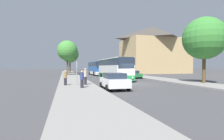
# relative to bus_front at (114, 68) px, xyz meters

# --- Properties ---
(ground_plane) EXTENTS (300.00, 300.00, 0.00)m
(ground_plane) POSITION_rel_bus_front_xyz_m (0.61, -7.10, -1.82)
(ground_plane) COLOR #424244
(ground_plane) RESTS_ON ground
(sidewalk_left) EXTENTS (4.00, 120.00, 0.15)m
(sidewalk_left) POSITION_rel_bus_front_xyz_m (-6.39, -7.10, -1.74)
(sidewalk_left) COLOR gray
(sidewalk_left) RESTS_ON ground_plane
(sidewalk_right) EXTENTS (4.00, 120.00, 0.15)m
(sidewalk_right) POSITION_rel_bus_front_xyz_m (7.61, -7.10, -1.74)
(sidewalk_right) COLOR gray
(sidewalk_right) RESTS_ON ground_plane
(building_right_background) EXTENTS (18.59, 15.05, 15.31)m
(building_right_background) POSITION_rel_bus_front_xyz_m (20.55, 24.61, 5.84)
(building_right_background) COLOR tan
(building_right_background) RESTS_ON ground_plane
(bus_front) EXTENTS (2.82, 11.97, 3.41)m
(bus_front) POSITION_rel_bus_front_xyz_m (0.00, 0.00, 0.00)
(bus_front) COLOR #238942
(bus_front) RESTS_ON ground_plane
(bus_middle) EXTENTS (3.03, 10.56, 3.28)m
(bus_middle) POSITION_rel_bus_front_xyz_m (0.04, 15.43, -0.07)
(bus_middle) COLOR silver
(bus_middle) RESTS_ON ground_plane
(parked_car_left_curb) EXTENTS (2.16, 4.11, 1.55)m
(parked_car_left_curb) POSITION_rel_bus_front_xyz_m (-3.25, -11.56, -1.01)
(parked_car_left_curb) COLOR silver
(parked_car_left_curb) RESTS_ON ground_plane
(parked_car_right_near) EXTENTS (1.95, 4.33, 1.40)m
(parked_car_right_near) POSITION_rel_bus_front_xyz_m (4.46, 2.53, -1.08)
(parked_car_right_near) COLOR #236B38
(parked_car_right_near) RESTS_ON ground_plane
(parked_car_right_far) EXTENTS (2.07, 3.95, 1.33)m
(parked_car_right_far) POSITION_rel_bus_front_xyz_m (4.31, 17.11, -1.11)
(parked_car_right_far) COLOR slate
(parked_car_right_far) RESTS_ON ground_plane
(bus_stop_sign) EXTENTS (0.08, 0.45, 2.59)m
(bus_stop_sign) POSITION_rel_bus_front_xyz_m (-6.41, -7.78, -0.07)
(bus_stop_sign) COLOR gray
(bus_stop_sign) RESTS_ON sidewalk_left
(pedestrian_waiting_near) EXTENTS (0.36, 0.36, 1.82)m
(pedestrian_waiting_near) POSITION_rel_bus_front_xyz_m (-5.50, -7.97, -0.75)
(pedestrian_waiting_near) COLOR #23232D
(pedestrian_waiting_near) RESTS_ON sidewalk_left
(pedestrian_waiting_far) EXTENTS (0.36, 0.36, 1.61)m
(pedestrian_waiting_far) POSITION_rel_bus_front_xyz_m (-6.13, -10.69, -0.86)
(pedestrian_waiting_far) COLOR #23232D
(pedestrian_waiting_far) RESTS_ON sidewalk_left
(pedestrian_walking_back) EXTENTS (0.36, 0.36, 1.60)m
(pedestrian_walking_back) POSITION_rel_bus_front_xyz_m (-7.62, -7.99, -0.87)
(pedestrian_walking_back) COLOR #23232D
(pedestrian_walking_back) RESTS_ON sidewalk_left
(tree_left_near) EXTENTS (4.75, 4.75, 8.12)m
(tree_left_near) POSITION_rel_bus_front_xyz_m (-6.94, 15.37, 4.05)
(tree_left_near) COLOR brown
(tree_left_near) RESTS_ON sidewalk_left
(tree_left_far) EXTENTS (5.23, 5.23, 8.37)m
(tree_left_far) POSITION_rel_bus_front_xyz_m (-6.01, 26.92, 4.07)
(tree_left_far) COLOR #47331E
(tree_left_far) RESTS_ON sidewalk_left
(tree_right_near) EXTENTS (5.09, 5.09, 7.95)m
(tree_right_near) POSITION_rel_bus_front_xyz_m (8.61, -9.73, 3.72)
(tree_right_near) COLOR #513D23
(tree_right_near) RESTS_ON sidewalk_right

